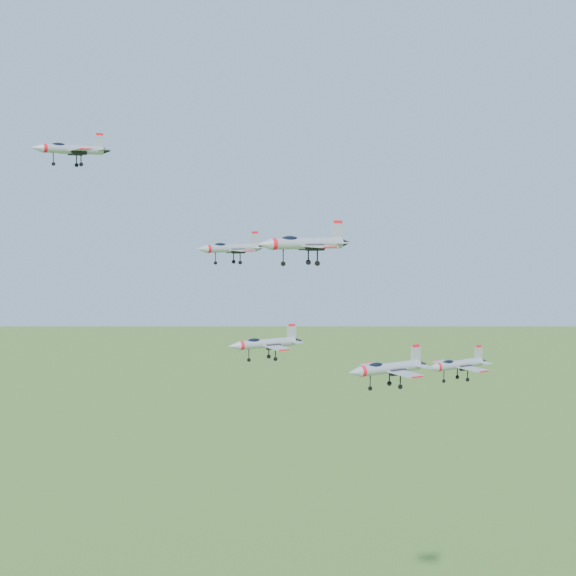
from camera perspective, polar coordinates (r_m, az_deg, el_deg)
name	(u,v)px	position (r m, az deg, el deg)	size (l,w,h in m)	color
jet_lead	(71,149)	(125.66, -15.19, 9.51)	(12.22, 10.29, 3.28)	#9DA1A9
jet_left_high	(230,248)	(114.08, -4.12, 2.85)	(10.92, 9.19, 2.93)	#9DA1A9
jet_right_high	(304,243)	(93.83, 1.14, 3.20)	(12.54, 10.42, 3.35)	#9DA1A9
jet_left_low	(265,343)	(123.83, -1.64, -3.95)	(12.82, 10.69, 3.43)	#9DA1A9
jet_right_low	(388,368)	(110.72, 7.09, -5.67)	(13.44, 11.27, 3.60)	#9DA1A9
jet_trail	(457,364)	(130.36, 11.93, -5.34)	(12.72, 10.71, 3.42)	#9DA1A9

